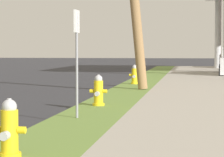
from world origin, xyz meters
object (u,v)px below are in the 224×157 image
object	(u,v)px
fire_hydrant_third	(135,76)
street_sign_post	(77,41)
fire_hydrant_second	(98,92)
fire_hydrant_nearest	(9,132)

from	to	relation	value
fire_hydrant_third	street_sign_post	distance (m)	10.12
fire_hydrant_second	fire_hydrant_third	world-z (taller)	same
fire_hydrant_nearest	street_sign_post	xyz separation A→B (m)	(0.01, 3.82, 1.19)
fire_hydrant_nearest	fire_hydrant_second	world-z (taller)	same
fire_hydrant_second	fire_hydrant_third	distance (m)	7.79
fire_hydrant_second	fire_hydrant_third	xyz separation A→B (m)	(0.01, 7.79, 0.00)
fire_hydrant_second	street_sign_post	bearing A→B (deg)	-90.52
fire_hydrant_nearest	fire_hydrant_third	distance (m)	13.87
fire_hydrant_nearest	street_sign_post	bearing A→B (deg)	89.78
fire_hydrant_second	street_sign_post	size ratio (longest dim) A/B	0.35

